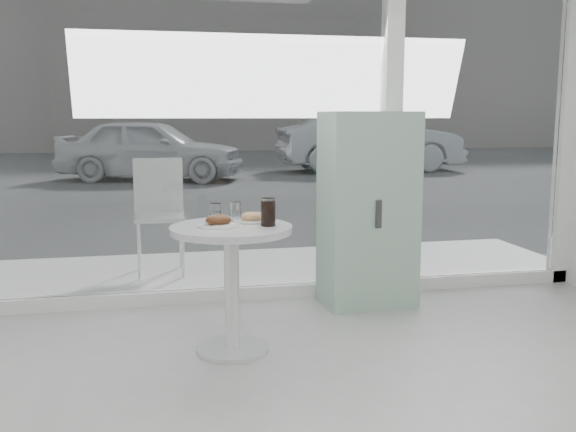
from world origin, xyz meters
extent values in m
cube|color=white|center=(0.00, 3.00, 0.05)|extent=(5.00, 0.12, 0.10)
cube|color=white|center=(2.44, 3.00, 1.50)|extent=(0.12, 0.12, 3.00)
cube|color=white|center=(0.90, 3.00, 1.50)|extent=(0.14, 0.14, 3.00)
cube|color=white|center=(-0.77, 3.00, 1.40)|extent=(3.21, 0.02, 2.60)
cube|color=white|center=(1.67, 3.00, 1.40)|extent=(1.41, 0.02, 2.60)
cylinder|color=silver|center=(-0.50, 1.90, 0.01)|extent=(0.44, 0.44, 0.03)
cylinder|color=silver|center=(-0.50, 1.90, 0.37)|extent=(0.09, 0.09, 0.70)
cylinder|color=white|center=(-0.50, 1.90, 0.75)|extent=(0.72, 0.72, 0.04)
cube|color=silver|center=(0.00, 3.80, 0.03)|extent=(5.60, 1.60, 0.05)
cube|color=#343434|center=(0.00, 16.00, 0.00)|extent=(40.00, 24.00, 0.00)
cube|color=gray|center=(0.00, 25.00, 4.00)|extent=(40.00, 2.00, 8.00)
cube|color=#93BCA4|center=(0.62, 2.69, 0.72)|extent=(0.69, 0.48, 1.44)
cube|color=#333333|center=(0.62, 2.46, 0.72)|extent=(0.04, 0.02, 0.20)
cylinder|color=silver|center=(-1.07, 3.60, 0.29)|extent=(0.03, 0.03, 0.48)
cylinder|color=silver|center=(-0.71, 3.60, 0.29)|extent=(0.03, 0.03, 0.48)
cylinder|color=silver|center=(-1.07, 3.96, 0.29)|extent=(0.03, 0.03, 0.48)
cylinder|color=silver|center=(-0.71, 3.96, 0.29)|extent=(0.03, 0.03, 0.48)
cube|color=silver|center=(-0.89, 3.78, 0.54)|extent=(0.43, 0.43, 0.03)
cube|color=silver|center=(-0.89, 3.98, 0.80)|extent=(0.43, 0.02, 0.48)
imported|color=silver|center=(-0.96, 12.64, 0.68)|extent=(4.31, 2.71, 1.37)
imported|color=#A3A6AA|center=(4.53, 13.93, 0.77)|extent=(4.71, 1.73, 1.54)
cylinder|color=silver|center=(-0.57, 1.89, 0.78)|extent=(0.25, 0.25, 0.01)
cube|color=white|center=(-0.55, 1.88, 0.79)|extent=(0.14, 0.13, 0.00)
ellipsoid|color=#391C0F|center=(-0.57, 1.89, 0.81)|extent=(0.15, 0.12, 0.07)
ellipsoid|color=#391C0F|center=(-0.54, 1.91, 0.81)|extent=(0.08, 0.07, 0.04)
cylinder|color=silver|center=(-0.36, 2.02, 0.78)|extent=(0.23, 0.23, 0.01)
torus|color=tan|center=(-0.36, 2.02, 0.80)|extent=(0.13, 0.13, 0.05)
cylinder|color=white|center=(-0.57, 2.09, 0.83)|extent=(0.07, 0.07, 0.11)
cylinder|color=white|center=(-0.57, 2.09, 0.80)|extent=(0.06, 0.06, 0.06)
cylinder|color=white|center=(-0.45, 2.10, 0.83)|extent=(0.07, 0.07, 0.11)
cylinder|color=white|center=(-0.45, 2.10, 0.80)|extent=(0.06, 0.06, 0.06)
cylinder|color=white|center=(-0.28, 1.86, 0.85)|extent=(0.09, 0.09, 0.16)
cylinder|color=black|center=(-0.28, 1.86, 0.84)|extent=(0.07, 0.07, 0.15)
camera|label=1|loc=(-0.94, -1.79, 1.41)|focal=40.00mm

